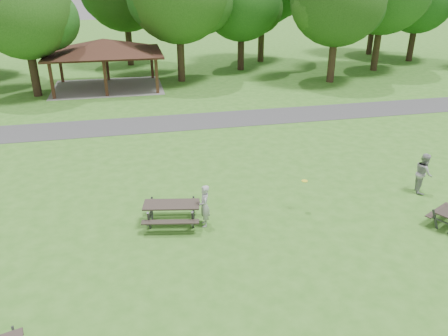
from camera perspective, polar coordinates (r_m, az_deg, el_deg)
The scene contains 10 objects.
ground at distance 14.28m, azimuth -0.47°, elevation -11.63°, with size 160.00×160.00×0.00m, color #387521.
asphalt_path at distance 26.77m, azimuth -6.75°, elevation 5.88°, with size 120.00×3.20×0.02m, color #3F3F41.
pavilion at distance 35.75m, azimuth -15.43°, elevation 14.88°, with size 8.60×7.01×3.76m.
tree_row_d at distance 34.57m, azimuth -24.57°, elevation 17.90°, with size 6.93×6.60×9.27m.
tree_row_f at distance 41.28m, azimuth 2.43°, elevation 20.71°, with size 7.35×7.00×9.55m.
tree_row_g at distance 37.25m, azimuth 14.77°, elevation 20.38°, with size 7.77×7.40×10.25m.
picnic_table_middle at distance 15.77m, azimuth -6.86°, elevation -5.30°, with size 2.25×1.94×0.86m.
frisbee_in_flight at distance 16.57m, azimuth 10.49°, elevation -1.67°, with size 0.25×0.25×0.02m.
frisbee_thrower at distance 15.54m, azimuth -2.56°, elevation -4.97°, with size 0.58×0.38×1.58m, color #ACACAF.
frisbee_catcher at distance 19.64m, azimuth 24.60°, elevation -0.59°, with size 0.82×0.64×1.70m, color #9B9B9E.
Camera 1 is at (-2.38, -11.32, 8.36)m, focal length 35.00 mm.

